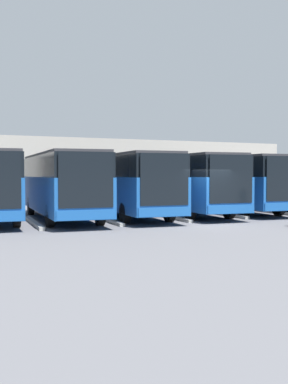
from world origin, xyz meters
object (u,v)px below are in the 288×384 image
(bus_0, at_px, (271,181))
(bus_2, at_px, (182,182))
(bus_3, at_px, (126,182))
(bus_1, at_px, (230,181))
(bus_4, at_px, (61,183))

(bus_0, xyz_separation_m, bus_2, (7.01, 0.82, 0.00))
(bus_0, bearing_deg, bus_2, 11.64)
(bus_2, xyz_separation_m, bus_3, (3.51, 0.11, 0.00))
(bus_1, relative_size, bus_2, 1.00)
(bus_0, distance_m, bus_3, 10.56)
(bus_3, bearing_deg, bus_1, -171.33)
(bus_1, distance_m, bus_3, 7.03)
(bus_3, relative_size, bus_4, 1.00)
(bus_0, bearing_deg, bus_1, 12.75)
(bus_4, bearing_deg, bus_3, -174.76)
(bus_1, xyz_separation_m, bus_2, (3.51, 0.34, 0.00))
(bus_0, height_order, bus_4, same)
(bus_3, xyz_separation_m, bus_4, (3.51, 0.02, 0.00))
(bus_2, bearing_deg, bus_1, -169.47)
(bus_1, bearing_deg, bus_2, 10.53)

